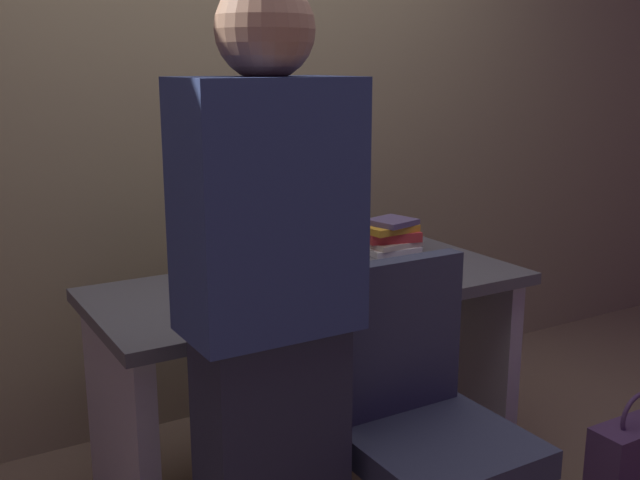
% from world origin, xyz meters
% --- Properties ---
extents(wall_back, '(6.40, 0.10, 3.00)m').
position_xyz_m(wall_back, '(0.00, 0.75, 1.50)').
color(wall_back, '#8C7F5B').
rests_on(wall_back, ground).
extents(desk, '(1.46, 0.65, 0.75)m').
position_xyz_m(desk, '(0.00, 0.00, 0.52)').
color(desk, '#4C4C51').
rests_on(desk, ground).
extents(office_chair, '(0.52, 0.52, 0.94)m').
position_xyz_m(office_chair, '(-0.01, -0.64, 0.43)').
color(office_chair, black).
rests_on(office_chair, ground).
extents(person_at_desk, '(0.40, 0.24, 1.64)m').
position_xyz_m(person_at_desk, '(-0.46, -0.59, 0.84)').
color(person_at_desk, '#262838').
rests_on(person_at_desk, ground).
extents(monitor, '(0.54, 0.16, 0.46)m').
position_xyz_m(monitor, '(-0.05, 0.17, 1.01)').
color(monitor, silver).
rests_on(monitor, desk).
extents(keyboard, '(0.43, 0.14, 0.02)m').
position_xyz_m(keyboard, '(-0.01, -0.11, 0.76)').
color(keyboard, white).
rests_on(keyboard, desk).
extents(mouse, '(0.06, 0.10, 0.03)m').
position_xyz_m(mouse, '(0.31, -0.12, 0.77)').
color(mouse, white).
rests_on(mouse, desk).
extents(cup_near_keyboard, '(0.07, 0.07, 0.09)m').
position_xyz_m(cup_near_keyboard, '(-0.43, -0.13, 0.80)').
color(cup_near_keyboard, '#3372B2').
rests_on(cup_near_keyboard, desk).
extents(book_stack, '(0.23, 0.18, 0.13)m').
position_xyz_m(book_stack, '(0.46, 0.19, 0.81)').
color(book_stack, white).
rests_on(book_stack, desk).
extents(handbag, '(0.34, 0.14, 0.38)m').
position_xyz_m(handbag, '(0.92, -0.63, 0.14)').
color(handbag, '#4C3356').
rests_on(handbag, ground).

